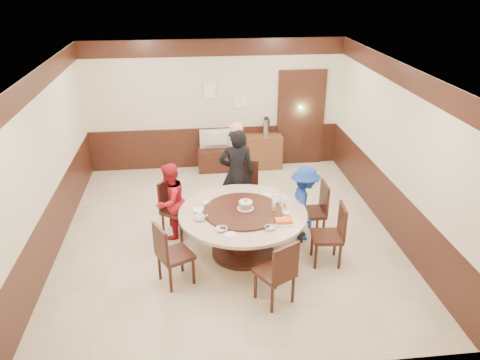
{
  "coord_description": "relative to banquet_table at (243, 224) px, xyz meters",
  "views": [
    {
      "loc": [
        -0.56,
        -6.83,
        4.2
      ],
      "look_at": [
        0.19,
        -0.21,
        1.1
      ],
      "focal_mm": 35.0,
      "sensor_mm": 36.0,
      "label": 1
    }
  ],
  "objects": [
    {
      "name": "thermos",
      "position": [
        0.91,
        3.39,
        0.41
      ],
      "size": [
        0.15,
        0.15,
        0.38
      ],
      "primitive_type": "cylinder",
      "color": "silver",
      "rests_on": "side_cabinet"
    },
    {
      "name": "bowl_4",
      "position": [
        -0.68,
        0.09,
        0.24
      ],
      "size": [
        0.17,
        0.17,
        0.04
      ],
      "primitive_type": "imported",
      "color": "white",
      "rests_on": "banquet_table"
    },
    {
      "name": "person_blue",
      "position": [
        1.05,
        0.37,
        0.1
      ],
      "size": [
        0.53,
        0.85,
        1.27
      ],
      "primitive_type": "imported",
      "rotation": [
        0.0,
        0.0,
        1.51
      ],
      "color": "navy",
      "rests_on": "ground"
    },
    {
      "name": "person_standing",
      "position": [
        0.03,
        1.17,
        0.32
      ],
      "size": [
        0.65,
        0.45,
        1.71
      ],
      "primitive_type": "imported",
      "rotation": [
        0.0,
        0.0,
        3.07
      ],
      "color": "black",
      "rests_on": "ground"
    },
    {
      "name": "teapot_left",
      "position": [
        -0.67,
        -0.19,
        0.28
      ],
      "size": [
        0.17,
        0.15,
        0.13
      ],
      "primitive_type": "ellipsoid",
      "color": "white",
      "rests_on": "banquet_table"
    },
    {
      "name": "chair_3",
      "position": [
        -1.05,
        -0.62,
        -0.23
      ],
      "size": [
        0.6,
        0.59,
        0.97
      ],
      "rotation": [
        0.0,
        0.0,
        5.19
      ],
      "color": "#341710",
      "rests_on": "ground"
    },
    {
      "name": "chair_0",
      "position": [
        1.2,
        0.39,
        -0.23
      ],
      "size": [
        0.45,
        0.44,
        0.97
      ],
      "rotation": [
        0.0,
        0.0,
        1.58
      ],
      "color": "#341710",
      "rests_on": "ground"
    },
    {
      "name": "bowl_3",
      "position": [
        0.64,
        -0.15,
        0.24
      ],
      "size": [
        0.13,
        0.13,
        0.04
      ],
      "primitive_type": "imported",
      "color": "white",
      "rests_on": "banquet_table"
    },
    {
      "name": "chair_4",
      "position": [
        0.3,
        -1.2,
        -0.23
      ],
      "size": [
        0.6,
        0.6,
        0.97
      ],
      "rotation": [
        0.0,
        0.0,
        6.79
      ],
      "color": "#341710",
      "rests_on": "ground"
    },
    {
      "name": "shrimp_platter",
      "position": [
        0.55,
        -0.41,
        0.24
      ],
      "size": [
        0.3,
        0.2,
        0.06
      ],
      "color": "white",
      "rests_on": "banquet_table"
    },
    {
      "name": "birthday_cake",
      "position": [
        0.05,
        0.04,
        0.31
      ],
      "size": [
        0.26,
        0.26,
        0.18
      ],
      "color": "white",
      "rests_on": "banquet_table"
    },
    {
      "name": "tv_stand",
      "position": [
        -0.17,
        3.36,
        -0.28
      ],
      "size": [
        0.85,
        0.45,
        0.5
      ],
      "primitive_type": "cube",
      "color": "#341710",
      "rests_on": "ground"
    },
    {
      "name": "bowl_1",
      "position": [
        0.32,
        -0.56,
        0.24
      ],
      "size": [
        0.15,
        0.15,
        0.05
      ],
      "primitive_type": "imported",
      "color": "white",
      "rests_on": "banquet_table"
    },
    {
      "name": "saucer_near",
      "position": [
        -0.25,
        -0.65,
        0.22
      ],
      "size": [
        0.18,
        0.18,
        0.01
      ],
      "primitive_type": "cylinder",
      "color": "white",
      "rests_on": "banquet_table"
    },
    {
      "name": "teapot_right",
      "position": [
        0.56,
        0.23,
        0.28
      ],
      "size": [
        0.17,
        0.15,
        0.13
      ],
      "primitive_type": "ellipsoid",
      "color": "white",
      "rests_on": "banquet_table"
    },
    {
      "name": "notice_right",
      "position": [
        0.36,
        3.57,
        0.92
      ],
      "size": [
        0.3,
        0.0,
        0.22
      ],
      "primitive_type": "cube",
      "color": "white",
      "rests_on": "room"
    },
    {
      "name": "notice_left",
      "position": [
        -0.29,
        3.57,
        1.22
      ],
      "size": [
        0.25,
        0.0,
        0.35
      ],
      "primitive_type": "cube",
      "color": "white",
      "rests_on": "room"
    },
    {
      "name": "chair_1",
      "position": [
        0.22,
        1.3,
        -0.23
      ],
      "size": [
        0.5,
        0.51,
        0.97
      ],
      "rotation": [
        0.0,
        0.0,
        2.98
      ],
      "color": "#341710",
      "rests_on": "ground"
    },
    {
      "name": "side_cabinet",
      "position": [
        0.86,
        3.39,
        -0.16
      ],
      "size": [
        0.8,
        0.4,
        0.75
      ],
      "primitive_type": "cube",
      "color": "brown",
      "rests_on": "ground"
    },
    {
      "name": "person_red",
      "position": [
        -1.13,
        0.66,
        0.12
      ],
      "size": [
        0.77,
        0.8,
        1.31
      ],
      "primitive_type": "imported",
      "rotation": [
        0.0,
        0.0,
        4.09
      ],
      "color": "red",
      "rests_on": "ground"
    },
    {
      "name": "banquet_table",
      "position": [
        0.0,
        0.0,
        0.0
      ],
      "size": [
        1.97,
        1.97,
        0.78
      ],
      "color": "#341710",
      "rests_on": "ground"
    },
    {
      "name": "chair_5",
      "position": [
        1.26,
        -0.37,
        -0.23
      ],
      "size": [
        0.49,
        0.48,
        0.97
      ],
      "rotation": [
        0.0,
        0.0,
        7.76
      ],
      "color": "#341710",
      "rests_on": "ground"
    },
    {
      "name": "bowl_0",
      "position": [
        -0.55,
        0.31,
        0.23
      ],
      "size": [
        0.14,
        0.14,
        0.03
      ],
      "primitive_type": "imported",
      "color": "white",
      "rests_on": "banquet_table"
    },
    {
      "name": "saucer_far",
      "position": [
        0.45,
        0.5,
        0.22
      ],
      "size": [
        0.18,
        0.18,
        0.01
      ],
      "primitive_type": "cylinder",
      "color": "white",
      "rests_on": "banquet_table"
    },
    {
      "name": "chair_2",
      "position": [
        -1.03,
        0.71,
        -0.23
      ],
      "size": [
        0.61,
        0.61,
        0.97
      ],
      "rotation": [
        0.0,
        0.0,
        4.11
      ],
      "color": "#341710",
      "rests_on": "ground"
    },
    {
      "name": "bottle_0",
      "position": [
        0.46,
        -0.05,
        0.3
      ],
      "size": [
        0.06,
        0.06,
        0.16
      ],
      "primitive_type": "cylinder",
      "color": "white",
      "rests_on": "banquet_table"
    },
    {
      "name": "room",
      "position": [
        -0.18,
        0.63,
        0.55
      ],
      "size": [
        6.0,
        6.04,
        2.84
      ],
      "color": "beige",
      "rests_on": "ground"
    },
    {
      "name": "bowl_2",
      "position": [
        -0.36,
        -0.51,
        0.24
      ],
      "size": [
        0.16,
        0.16,
        0.04
      ],
      "primitive_type": "imported",
      "color": "white",
      "rests_on": "banquet_table"
    },
    {
      "name": "bottle_1",
      "position": [
        0.65,
        0.02,
        0.3
      ],
      "size": [
        0.06,
        0.06,
        0.16
      ],
      "primitive_type": "cylinder",
      "color": "white",
      "rests_on": "banquet_table"
    },
    {
      "name": "television",
      "position": [
        -0.17,
        3.36,
        0.18
      ],
      "size": [
        0.74,
        0.12,
        0.43
      ],
      "primitive_type": "imported",
      "rotation": [
        0.0,
        0.0,
        3.17
      ],
      "color": "gray",
      "rests_on": "tv_stand"
    }
  ]
}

